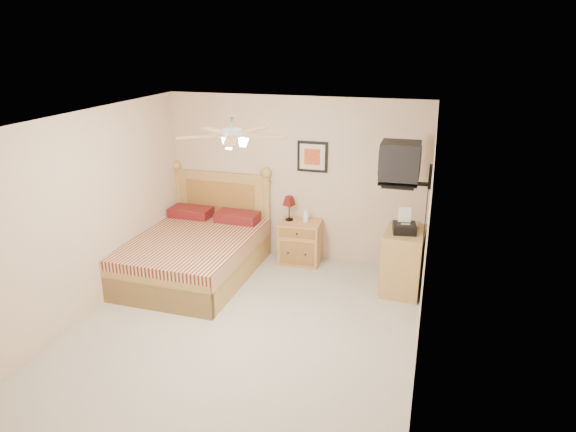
{
  "coord_description": "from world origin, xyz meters",
  "views": [
    {
      "loc": [
        1.98,
        -5.05,
        3.32
      ],
      "look_at": [
        0.27,
        0.9,
        1.14
      ],
      "focal_mm": 32.0,
      "sensor_mm": 36.0,
      "label": 1
    }
  ],
  "objects": [
    {
      "name": "bed",
      "position": [
        -1.25,
        1.12,
        0.71
      ],
      "size": [
        1.73,
        2.24,
        1.42
      ],
      "primitive_type": null,
      "rotation": [
        0.0,
        0.0,
        -0.02
      ],
      "color": "#A27940",
      "rests_on": "ground"
    },
    {
      "name": "wall_back",
      "position": [
        0.0,
        2.25,
        1.25
      ],
      "size": [
        4.0,
        0.04,
        2.5
      ],
      "primitive_type": "cube",
      "color": "beige",
      "rests_on": "ground"
    },
    {
      "name": "wall_front",
      "position": [
        0.0,
        -2.25,
        1.25
      ],
      "size": [
        4.0,
        0.04,
        2.5
      ],
      "primitive_type": "cube",
      "color": "beige",
      "rests_on": "ground"
    },
    {
      "name": "lotion_bottle",
      "position": [
        0.24,
        2.0,
        0.77
      ],
      "size": [
        0.11,
        0.11,
        0.22
      ],
      "primitive_type": "imported",
      "rotation": [
        0.0,
        0.0,
        0.42
      ],
      "color": "white",
      "rests_on": "nightstand"
    },
    {
      "name": "nightstand",
      "position": [
        0.15,
        2.0,
        0.33
      ],
      "size": [
        0.62,
        0.47,
        0.66
      ],
      "primitive_type": "cube",
      "rotation": [
        0.0,
        0.0,
        0.03
      ],
      "color": "#BA6B3A",
      "rests_on": "ground"
    },
    {
      "name": "table_lamp",
      "position": [
        -0.04,
        2.04,
        0.85
      ],
      "size": [
        0.27,
        0.27,
        0.38
      ],
      "primitive_type": null,
      "rotation": [
        0.0,
        0.0,
        0.42
      ],
      "color": "#57130F",
      "rests_on": "nightstand"
    },
    {
      "name": "fax_machine",
      "position": [
        1.71,
        1.43,
        1.03
      ],
      "size": [
        0.34,
        0.36,
        0.31
      ],
      "primitive_type": null,
      "rotation": [
        0.0,
        0.0,
        0.15
      ],
      "color": "black",
      "rests_on": "dresser"
    },
    {
      "name": "ceiling",
      "position": [
        0.0,
        0.0,
        2.5
      ],
      "size": [
        4.0,
        4.5,
        0.04
      ],
      "primitive_type": "cube",
      "color": "white",
      "rests_on": "ground"
    },
    {
      "name": "wall_left",
      "position": [
        -2.0,
        0.0,
        1.25
      ],
      "size": [
        0.04,
        4.5,
        2.5
      ],
      "primitive_type": "cube",
      "color": "beige",
      "rests_on": "ground"
    },
    {
      "name": "floor",
      "position": [
        0.0,
        0.0,
        0.0
      ],
      "size": [
        4.5,
        4.5,
        0.0
      ],
      "primitive_type": "plane",
      "color": "#AAA699",
      "rests_on": "ground"
    },
    {
      "name": "wall_right",
      "position": [
        2.0,
        0.0,
        1.25
      ],
      "size": [
        0.04,
        4.5,
        2.5
      ],
      "primitive_type": "cube",
      "color": "beige",
      "rests_on": "ground"
    },
    {
      "name": "magazine_lower",
      "position": [
        1.71,
        1.71,
        0.88
      ],
      "size": [
        0.22,
        0.27,
        0.02
      ],
      "primitive_type": "imported",
      "rotation": [
        0.0,
        0.0,
        0.18
      ],
      "color": "#BAAE90",
      "rests_on": "dresser"
    },
    {
      "name": "ceiling_fan",
      "position": [
        0.0,
        -0.2,
        2.36
      ],
      "size": [
        1.14,
        1.14,
        0.28
      ],
      "primitive_type": null,
      "color": "white",
      "rests_on": "ceiling"
    },
    {
      "name": "wall_tv",
      "position": [
        1.75,
        1.34,
        1.81
      ],
      "size": [
        0.56,
        0.46,
        0.58
      ],
      "primitive_type": null,
      "color": "black",
      "rests_on": "wall_right"
    },
    {
      "name": "framed_picture",
      "position": [
        0.27,
        2.23,
        1.62
      ],
      "size": [
        0.46,
        0.04,
        0.46
      ],
      "primitive_type": "cube",
      "color": "black",
      "rests_on": "wall_back"
    },
    {
      "name": "magazine_upper",
      "position": [
        1.72,
        1.74,
        0.9
      ],
      "size": [
        0.22,
        0.27,
        0.02
      ],
      "primitive_type": "imported",
      "rotation": [
        0.0,
        0.0,
        -0.22
      ],
      "color": "tan",
      "rests_on": "magazine_lower"
    },
    {
      "name": "dresser",
      "position": [
        1.73,
        1.49,
        0.43
      ],
      "size": [
        0.56,
        0.77,
        0.87
      ],
      "primitive_type": "cube",
      "rotation": [
        0.0,
        0.0,
        -0.06
      ],
      "color": "#A37B3D",
      "rests_on": "ground"
    }
  ]
}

